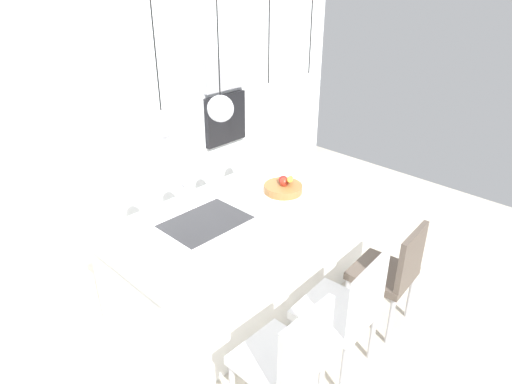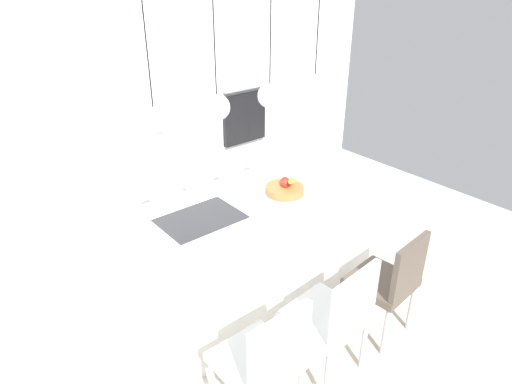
{
  "view_description": "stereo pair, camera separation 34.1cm",
  "coord_description": "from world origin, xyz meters",
  "px_view_note": "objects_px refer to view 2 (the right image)",
  "views": [
    {
      "loc": [
        -2.08,
        -2.13,
        2.54
      ],
      "look_at": [
        0.1,
        0.0,
        1.0
      ],
      "focal_mm": 32.04,
      "sensor_mm": 36.0,
      "label": 1
    },
    {
      "loc": [
        -1.83,
        -2.36,
        2.54
      ],
      "look_at": [
        0.1,
        0.0,
        1.0
      ],
      "focal_mm": 32.04,
      "sensor_mm": 36.0,
      "label": 2
    }
  ],
  "objects_px": {
    "fruit_bowl": "(285,189)",
    "oven": "(244,118)",
    "chair_far": "(390,280)",
    "chair_near": "(264,360)",
    "microwave": "(243,73)",
    "chair_middle": "(334,315)"
  },
  "relations": [
    {
      "from": "fruit_bowl",
      "to": "oven",
      "type": "distance_m",
      "value": 1.89
    },
    {
      "from": "fruit_bowl",
      "to": "chair_far",
      "type": "bearing_deg",
      "value": -72.61
    },
    {
      "from": "chair_near",
      "to": "chair_far",
      "type": "bearing_deg",
      "value": 0.24
    },
    {
      "from": "microwave",
      "to": "chair_near",
      "type": "relative_size",
      "value": 0.58
    },
    {
      "from": "fruit_bowl",
      "to": "chair_near",
      "type": "bearing_deg",
      "value": -137.48
    },
    {
      "from": "fruit_bowl",
      "to": "chair_far",
      "type": "relative_size",
      "value": 0.34
    },
    {
      "from": "fruit_bowl",
      "to": "oven",
      "type": "height_order",
      "value": "oven"
    },
    {
      "from": "oven",
      "to": "chair_middle",
      "type": "height_order",
      "value": "oven"
    },
    {
      "from": "chair_near",
      "to": "chair_far",
      "type": "relative_size",
      "value": 1.05
    },
    {
      "from": "microwave",
      "to": "chair_far",
      "type": "height_order",
      "value": "microwave"
    },
    {
      "from": "chair_far",
      "to": "microwave",
      "type": "bearing_deg",
      "value": 75.83
    },
    {
      "from": "chair_far",
      "to": "chair_middle",
      "type": "bearing_deg",
      "value": -179.47
    },
    {
      "from": "microwave",
      "to": "chair_far",
      "type": "xyz_separation_m",
      "value": [
        -0.63,
        -2.51,
        -0.96
      ]
    },
    {
      "from": "chair_near",
      "to": "microwave",
      "type": "bearing_deg",
      "value": 54.01
    },
    {
      "from": "chair_far",
      "to": "chair_near",
      "type": "bearing_deg",
      "value": -179.76
    },
    {
      "from": "oven",
      "to": "chair_middle",
      "type": "distance_m",
      "value": 2.83
    },
    {
      "from": "microwave",
      "to": "chair_far",
      "type": "distance_m",
      "value": 2.76
    },
    {
      "from": "oven",
      "to": "chair_far",
      "type": "distance_m",
      "value": 2.63
    },
    {
      "from": "fruit_bowl",
      "to": "microwave",
      "type": "bearing_deg",
      "value": 61.63
    },
    {
      "from": "microwave",
      "to": "oven",
      "type": "bearing_deg",
      "value": 0.0
    },
    {
      "from": "chair_far",
      "to": "oven",
      "type": "bearing_deg",
      "value": 75.83
    },
    {
      "from": "oven",
      "to": "chair_far",
      "type": "height_order",
      "value": "oven"
    }
  ]
}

